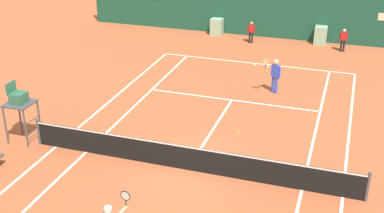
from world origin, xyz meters
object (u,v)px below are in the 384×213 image
object	(u,v)px
player_on_baseline	(275,73)
tennis_ball_near_service_line	(280,115)
ball_kid_right_post	(343,39)
ball_kid_left_post	(251,31)
tennis_ball_mid_court	(267,71)
tennis_ball_by_sideline	(238,133)
umpire_chair	(19,102)

from	to	relation	value
player_on_baseline	tennis_ball_near_service_line	bearing A→B (deg)	128.76
player_on_baseline	ball_kid_right_post	xyz separation A→B (m)	(2.75, 7.47, -0.19)
ball_kid_left_post	tennis_ball_mid_court	size ratio (longest dim) A/B	19.64
player_on_baseline	ball_kid_left_post	bearing A→B (deg)	-47.12
ball_kid_right_post	tennis_ball_by_sideline	size ratio (longest dim) A/B	20.26
ball_kid_left_post	tennis_ball_by_sideline	xyz separation A→B (m)	(2.14, -12.14, -0.74)
tennis_ball_mid_court	player_on_baseline	bearing A→B (deg)	-73.24
ball_kid_right_post	tennis_ball_mid_court	world-z (taller)	ball_kid_right_post
ball_kid_left_post	tennis_ball_mid_court	distance (m)	5.16
ball_kid_right_post	tennis_ball_near_service_line	distance (m)	10.15
player_on_baseline	tennis_ball_by_sideline	world-z (taller)	player_on_baseline
tennis_ball_near_service_line	tennis_ball_mid_court	bearing A→B (deg)	106.42
player_on_baseline	tennis_ball_by_sideline	size ratio (longest dim) A/B	27.25
umpire_chair	ball_kid_right_post	distance (m)	18.94
tennis_ball_near_service_line	tennis_ball_by_sideline	bearing A→B (deg)	-120.36
umpire_chair	tennis_ball_near_service_line	bearing A→B (deg)	120.29
ball_kid_right_post	tennis_ball_mid_court	distance (m)	5.98
tennis_ball_mid_court	tennis_ball_near_service_line	bearing A→B (deg)	-73.58
tennis_ball_near_service_line	tennis_ball_mid_court	xyz separation A→B (m)	(-1.53, 5.18, 0.00)
tennis_ball_mid_court	umpire_chair	bearing A→B (deg)	-125.91
player_on_baseline	ball_kid_right_post	world-z (taller)	player_on_baseline
umpire_chair	ball_kid_left_post	size ratio (longest dim) A/B	1.80
umpire_chair	ball_kid_left_post	xyz separation A→B (m)	(5.70, 15.26, -0.84)
ball_kid_right_post	tennis_ball_mid_court	bearing A→B (deg)	50.21
ball_kid_left_post	tennis_ball_by_sideline	distance (m)	12.35
umpire_chair	tennis_ball_mid_court	distance (m)	13.09
ball_kid_left_post	umpire_chair	bearing A→B (deg)	62.47
player_on_baseline	ball_kid_left_post	distance (m)	7.96
ball_kid_right_post	tennis_ball_near_service_line	xyz separation A→B (m)	(-2.05, -9.91, -0.76)
ball_kid_left_post	tennis_ball_near_service_line	bearing A→B (deg)	102.12
player_on_baseline	tennis_ball_mid_court	bearing A→B (deg)	-50.52
umpire_chair	player_on_baseline	distance (m)	11.50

